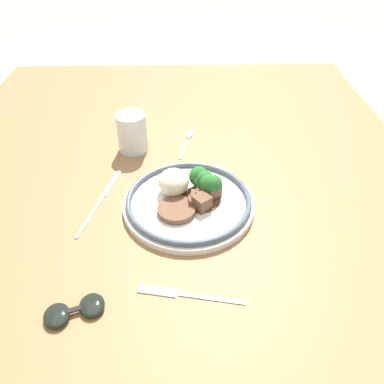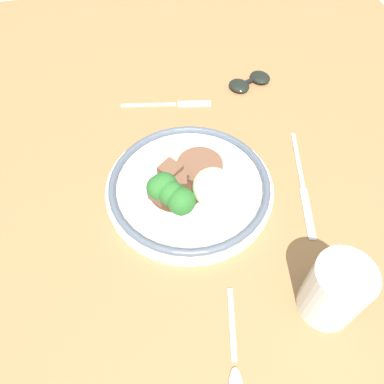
% 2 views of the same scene
% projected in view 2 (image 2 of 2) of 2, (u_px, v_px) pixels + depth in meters
% --- Properties ---
extents(ground_plane, '(8.00, 8.00, 0.00)m').
position_uv_depth(ground_plane, '(216.00, 221.00, 0.64)').
color(ground_plane, tan).
extents(dining_table, '(1.57, 1.22, 0.04)m').
position_uv_depth(dining_table, '(216.00, 214.00, 0.63)').
color(dining_table, olive).
rests_on(dining_table, ground).
extents(plate, '(0.28, 0.28, 0.07)m').
position_uv_depth(plate, '(189.00, 187.00, 0.61)').
color(plate, white).
rests_on(plate, dining_table).
extents(juice_glass, '(0.08, 0.08, 0.10)m').
position_uv_depth(juice_glass, '(333.00, 292.00, 0.48)').
color(juice_glass, orange).
rests_on(juice_glass, dining_table).
extents(fork, '(0.04, 0.18, 0.00)m').
position_uv_depth(fork, '(175.00, 104.00, 0.76)').
color(fork, silver).
rests_on(fork, dining_table).
extents(knife, '(0.22, 0.07, 0.00)m').
position_uv_depth(knife, '(303.00, 186.00, 0.64)').
color(knife, silver).
rests_on(knife, dining_table).
extents(spoon, '(0.15, 0.05, 0.01)m').
position_uv_depth(spoon, '(235.00, 372.00, 0.46)').
color(spoon, silver).
rests_on(spoon, dining_table).
extents(sunglasses, '(0.08, 0.11, 0.01)m').
position_uv_depth(sunglasses, '(250.00, 81.00, 0.80)').
color(sunglasses, black).
rests_on(sunglasses, dining_table).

